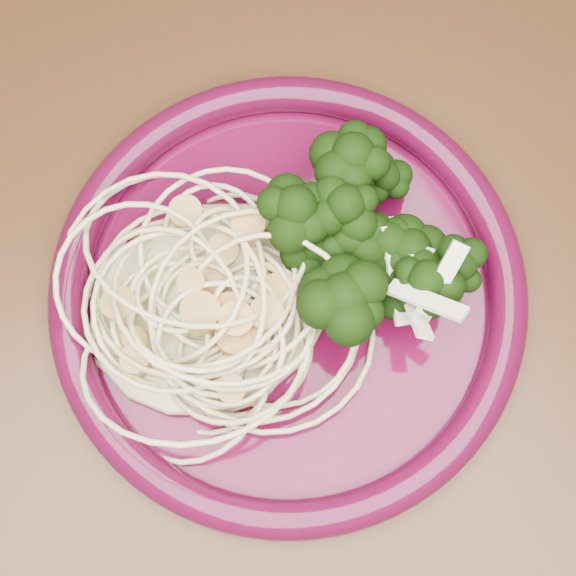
% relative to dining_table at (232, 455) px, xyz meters
% --- Properties ---
extents(dining_table, '(1.20, 0.80, 0.75)m').
position_rel_dining_table_xyz_m(dining_table, '(0.00, 0.00, 0.00)').
color(dining_table, '#472814').
rests_on(dining_table, ground).
extents(dinner_plate, '(0.38, 0.38, 0.03)m').
position_rel_dining_table_xyz_m(dinner_plate, '(0.08, 0.06, 0.11)').
color(dinner_plate, '#450623').
rests_on(dinner_plate, dining_table).
extents(spaghetti_pile, '(0.19, 0.18, 0.03)m').
position_rel_dining_table_xyz_m(spaghetti_pile, '(0.04, 0.08, 0.12)').
color(spaghetti_pile, beige).
rests_on(spaghetti_pile, dinner_plate).
extents(scallop_cluster, '(0.16, 0.16, 0.04)m').
position_rel_dining_table_xyz_m(scallop_cluster, '(0.04, 0.08, 0.16)').
color(scallop_cluster, tan).
rests_on(scallop_cluster, spaghetti_pile).
extents(broccoli_pile, '(0.14, 0.18, 0.05)m').
position_rel_dining_table_xyz_m(broccoli_pile, '(0.14, 0.04, 0.13)').
color(broccoli_pile, black).
rests_on(broccoli_pile, dinner_plate).
extents(onion_garnish, '(0.10, 0.12, 0.05)m').
position_rel_dining_table_xyz_m(onion_garnish, '(0.14, 0.04, 0.17)').
color(onion_garnish, beige).
rests_on(onion_garnish, broccoli_pile).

